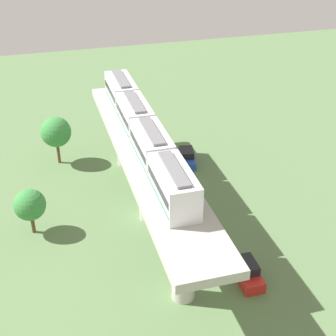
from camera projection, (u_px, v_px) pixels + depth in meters
The scene contains 7 objects.
ground_plane at pixel (149, 217), 51.29m from camera, with size 120.00×120.00×0.00m, color #5B7A4C.
viaduct at pixel (148, 168), 48.35m from camera, with size 5.20×35.80×7.50m.
train at pixel (143, 131), 48.16m from camera, with size 2.64×27.45×3.24m.
parked_car_blue at pixel (187, 158), 60.73m from camera, with size 2.58×4.47×1.76m.
parked_car_red at pixel (246, 272), 43.11m from camera, with size 1.89×4.24×1.76m.
tree_near_viaduct at pixel (56, 132), 59.17m from camera, with size 3.59×3.59×5.90m.
tree_mid_lot at pixel (30, 205), 47.59m from camera, with size 3.07×3.07×4.74m.
Camera 1 is at (-9.63, -40.81, 30.03)m, focal length 53.79 mm.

